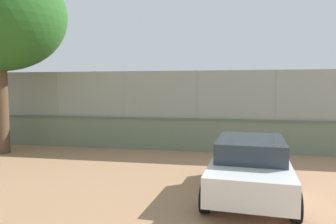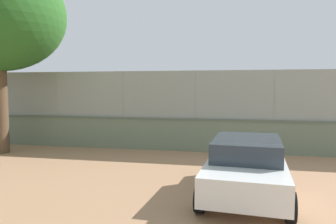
% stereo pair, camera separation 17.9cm
% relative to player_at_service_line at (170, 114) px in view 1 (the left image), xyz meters
% --- Properties ---
extents(ground_plane, '(260.00, 260.00, 0.00)m').
position_rel_player_at_service_line_xyz_m(ground_plane, '(-1.54, -5.09, -0.91)').
color(ground_plane, tan).
extents(perimeter_wall, '(26.08, 1.29, 1.39)m').
position_rel_player_at_service_line_xyz_m(perimeter_wall, '(0.44, 7.40, -0.21)').
color(perimeter_wall, slate).
rests_on(perimeter_wall, ground_plane).
extents(fence_panel_on_wall, '(25.62, 1.02, 2.03)m').
position_rel_player_at_service_line_xyz_m(fence_panel_on_wall, '(0.44, 7.40, 1.49)').
color(fence_panel_on_wall, gray).
rests_on(fence_panel_on_wall, perimeter_wall).
extents(player_at_service_line, '(0.71, 1.16, 1.56)m').
position_rel_player_at_service_line_xyz_m(player_at_service_line, '(0.00, 0.00, 0.00)').
color(player_at_service_line, '#591919').
rests_on(player_at_service_line, ground_plane).
extents(player_baseline_waiting, '(0.70, 1.20, 1.46)m').
position_rel_player_at_service_line_xyz_m(player_baseline_waiting, '(3.17, -2.23, -0.06)').
color(player_baseline_waiting, '#B2B2B2').
rests_on(player_baseline_waiting, ground_plane).
extents(player_foreground_swinging, '(1.13, 0.78, 1.53)m').
position_rel_player_at_service_line_xyz_m(player_foreground_swinging, '(-5.56, 0.30, -0.02)').
color(player_foreground_swinging, '#591919').
rests_on(player_foreground_swinging, ground_plane).
extents(sports_ball, '(0.14, 0.14, 0.14)m').
position_rel_player_at_service_line_xyz_m(sports_ball, '(1.05, 1.29, 0.28)').
color(sports_ball, yellow).
extents(spare_ball_by_wall, '(0.09, 0.09, 0.09)m').
position_rel_player_at_service_line_xyz_m(spare_ball_by_wall, '(-0.37, 6.36, -0.87)').
color(spare_ball_by_wall, '#3399D8').
rests_on(spare_ball_by_wall, ground_plane).
extents(courtside_bench, '(1.61, 0.44, 0.87)m').
position_rel_player_at_service_line_xyz_m(courtside_bench, '(-6.07, 5.41, -0.45)').
color(courtside_bench, gray).
rests_on(courtside_bench, ground_plane).
extents(parked_car_white, '(2.19, 4.02, 1.43)m').
position_rel_player_at_service_line_xyz_m(parked_car_white, '(-4.80, 12.40, -0.16)').
color(parked_car_white, white).
rests_on(parked_car_white, ground_plane).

